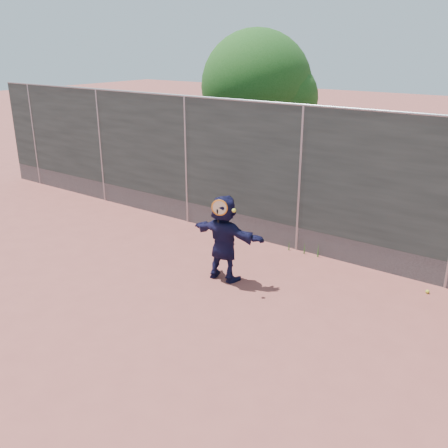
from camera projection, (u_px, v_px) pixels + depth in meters
The scene contains 7 objects.
ground at pixel (191, 318), 7.93m from camera, with size 80.00×80.00×0.00m, color #9E4C42.
player at pixel (224, 238), 9.01m from camera, with size 1.49×0.48×1.61m, color #141438.
ball_ground at pixel (427, 292), 8.71m from camera, with size 0.07×0.07×0.07m, color yellow.
fence at pixel (300, 177), 10.05m from camera, with size 20.00×0.06×3.03m.
swing_action at pixel (221, 209), 8.59m from camera, with size 0.53×0.19×0.51m.
tree_left at pixel (262, 89), 13.48m from camera, with size 3.15×3.00×4.53m.
weed_clump at pixel (306, 248), 10.30m from camera, with size 0.68×0.07×0.30m.
Camera 1 is at (4.51, -5.31, 4.12)m, focal length 40.00 mm.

